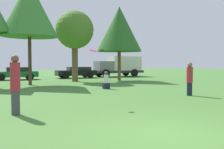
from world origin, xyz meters
TOP-DOWN VIEW (x-y plane):
  - ground_plane at (0.00, 0.00)m, footprint 120.00×120.00m
  - person_thrower at (-2.81, 4.13)m, footprint 0.32×0.32m
  - person_catcher at (5.79, 4.86)m, footprint 0.32×0.32m
  - frisbee at (0.20, 4.64)m, footprint 0.27×0.26m
  - bystander_sitting at (3.66, 10.05)m, footprint 0.41×0.34m
  - tree_2 at (-0.13, 15.37)m, footprint 4.28×4.28m
  - tree_3 at (4.26, 17.30)m, footprint 3.47×3.47m
  - tree_4 at (8.39, 16.28)m, footprint 4.30×4.30m
  - parked_car_green at (-0.09, 22.46)m, footprint 4.38×2.01m
  - parked_car_black at (6.38, 22.33)m, footprint 4.56×2.07m
  - delivery_truck_grey at (12.28, 22.77)m, footprint 6.39×2.67m

SIDE VIEW (x-z plane):
  - ground_plane at x=0.00m, z-range 0.00..0.00m
  - bystander_sitting at x=3.66m, z-range -0.09..1.06m
  - parked_car_green at x=-0.09m, z-range 0.04..1.32m
  - parked_car_black at x=6.38m, z-range 0.05..1.32m
  - person_catcher at x=5.79m, z-range 0.03..1.75m
  - person_thrower at x=-2.81m, z-range 0.03..1.97m
  - delivery_truck_grey at x=12.28m, z-range 0.12..2.65m
  - frisbee at x=0.20m, z-range 2.12..2.24m
  - tree_3 at x=4.26m, z-range 1.42..7.88m
  - tree_4 at x=8.39m, z-range 1.39..8.50m
  - tree_2 at x=-0.13m, z-range 1.83..9.80m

